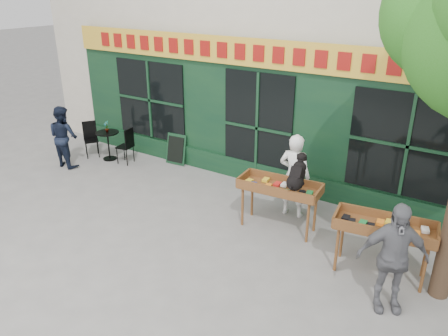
{
  "coord_description": "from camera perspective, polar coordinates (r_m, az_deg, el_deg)",
  "views": [
    {
      "loc": [
        4.51,
        -5.96,
        4.35
      ],
      "look_at": [
        0.28,
        0.5,
        1.08
      ],
      "focal_mm": 35.0,
      "sensor_mm": 36.0,
      "label": 1
    }
  ],
  "objects": [
    {
      "name": "ground",
      "position": [
        8.65,
        -3.42,
        -7.27
      ],
      "size": [
        80.0,
        80.0,
        0.0
      ],
      "primitive_type": "plane",
      "color": "slate",
      "rests_on": "ground"
    },
    {
      "name": "book_cart_center",
      "position": [
        8.18,
        7.25,
        -2.78
      ],
      "size": [
        1.55,
        0.75,
        0.99
      ],
      "rotation": [
        0.0,
        0.0,
        0.09
      ],
      "color": "brown",
      "rests_on": "ground"
    },
    {
      "name": "dog",
      "position": [
        7.82,
        9.55,
        -0.42
      ],
      "size": [
        0.39,
        0.63,
        0.6
      ],
      "primitive_type": null,
      "rotation": [
        0.0,
        0.0,
        0.09
      ],
      "color": "black",
      "rests_on": "book_cart_center"
    },
    {
      "name": "woman",
      "position": [
        8.71,
        9.17,
        -1.0
      ],
      "size": [
        0.66,
        0.46,
        1.72
      ],
      "primitive_type": "imported",
      "rotation": [
        0.0,
        0.0,
        3.23
      ],
      "color": "white",
      "rests_on": "ground"
    },
    {
      "name": "book_cart_right",
      "position": [
        7.3,
        20.21,
        -7.53
      ],
      "size": [
        1.57,
        0.82,
        0.99
      ],
      "rotation": [
        0.0,
        0.0,
        0.14
      ],
      "color": "brown",
      "rests_on": "ground"
    },
    {
      "name": "man_right",
      "position": [
        6.61,
        21.13,
        -10.88
      ],
      "size": [
        1.07,
        0.83,
        1.69
      ],
      "primitive_type": "imported",
      "rotation": [
        0.0,
        0.0,
        0.49
      ],
      "color": "slate",
      "rests_on": "ground"
    },
    {
      "name": "bistro_table",
      "position": [
        11.93,
        -14.91,
        3.56
      ],
      "size": [
        0.6,
        0.6,
        0.76
      ],
      "color": "black",
      "rests_on": "ground"
    },
    {
      "name": "bistro_chair_left",
      "position": [
        12.34,
        -17.05,
        4.04
      ],
      "size": [
        0.51,
        0.51,
        0.95
      ],
      "rotation": [
        0.0,
        0.0,
        0.94
      ],
      "color": "black",
      "rests_on": "ground"
    },
    {
      "name": "bistro_chair_right",
      "position": [
        11.51,
        -12.53,
        3.17
      ],
      "size": [
        0.42,
        0.41,
        0.95
      ],
      "rotation": [
        0.0,
        0.0,
        -1.42
      ],
      "color": "black",
      "rests_on": "ground"
    },
    {
      "name": "potted_plant",
      "position": [
        11.81,
        -15.1,
        5.26
      ],
      "size": [
        0.19,
        0.16,
        0.3
      ],
      "primitive_type": "imported",
      "rotation": [
        0.0,
        0.0,
        -0.37
      ],
      "color": "gray",
      "rests_on": "bistro_table"
    },
    {
      "name": "man_left",
      "position": [
        11.76,
        -20.21,
        3.88
      ],
      "size": [
        0.78,
        0.61,
        1.57
      ],
      "primitive_type": "imported",
      "rotation": [
        0.0,
        0.0,
        3.12
      ],
      "color": "black",
      "rests_on": "ground"
    },
    {
      "name": "chalkboard",
      "position": [
        11.34,
        -6.31,
        2.44
      ],
      "size": [
        0.57,
        0.24,
        0.79
      ],
      "rotation": [
        0.0,
        0.0,
        0.09
      ],
      "color": "black",
      "rests_on": "ground"
    }
  ]
}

